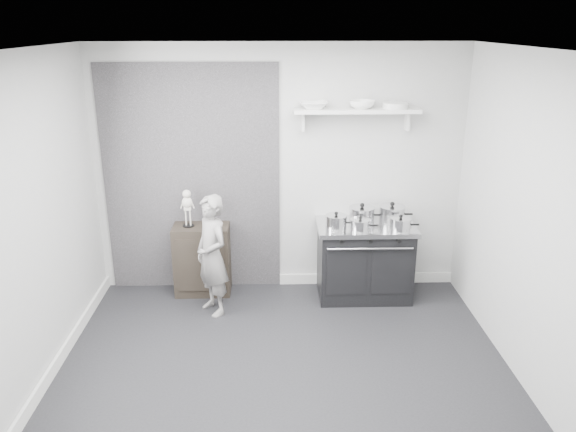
# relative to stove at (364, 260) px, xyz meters

# --- Properties ---
(ground) EXTENTS (4.00, 4.00, 0.00)m
(ground) POSITION_rel_stove_xyz_m (-0.92, -1.48, -0.42)
(ground) COLOR black
(ground) RESTS_ON ground
(room_shell) EXTENTS (4.02, 3.62, 2.71)m
(room_shell) POSITION_rel_stove_xyz_m (-1.01, -1.33, 1.22)
(room_shell) COLOR #ACACAA
(room_shell) RESTS_ON ground
(wall_shelf) EXTENTS (1.30, 0.26, 0.24)m
(wall_shelf) POSITION_rel_stove_xyz_m (-0.12, 0.20, 1.59)
(wall_shelf) COLOR silver
(wall_shelf) RESTS_ON room_shell
(stove) EXTENTS (1.04, 0.65, 0.84)m
(stove) POSITION_rel_stove_xyz_m (0.00, 0.00, 0.00)
(stove) COLOR black
(stove) RESTS_ON ground
(side_cabinet) EXTENTS (0.61, 0.35, 0.79)m
(side_cabinet) POSITION_rel_stove_xyz_m (-1.78, 0.13, -0.03)
(side_cabinet) COLOR black
(side_cabinet) RESTS_ON ground
(child) EXTENTS (0.52, 0.55, 1.27)m
(child) POSITION_rel_stove_xyz_m (-1.62, -0.32, 0.22)
(child) COLOR gray
(child) RESTS_ON ground
(pot_front_left) EXTENTS (0.31, 0.22, 0.19)m
(pot_front_left) POSITION_rel_stove_xyz_m (-0.34, -0.12, 0.49)
(pot_front_left) COLOR silver
(pot_front_left) RESTS_ON stove
(pot_back_left) EXTENTS (0.36, 0.28, 0.21)m
(pot_back_left) POSITION_rel_stove_xyz_m (-0.03, 0.10, 0.50)
(pot_back_left) COLOR silver
(pot_back_left) RESTS_ON stove
(pot_back_right) EXTENTS (0.37, 0.28, 0.22)m
(pot_back_right) POSITION_rel_stove_xyz_m (0.29, 0.10, 0.50)
(pot_back_right) COLOR silver
(pot_back_right) RESTS_ON stove
(pot_front_right) EXTENTS (0.31, 0.22, 0.17)m
(pot_front_right) POSITION_rel_stove_xyz_m (0.33, -0.18, 0.48)
(pot_front_right) COLOR silver
(pot_front_right) RESTS_ON stove
(pot_front_center) EXTENTS (0.29, 0.21, 0.16)m
(pot_front_center) POSITION_rel_stove_xyz_m (-0.09, -0.17, 0.48)
(pot_front_center) COLOR silver
(pot_front_center) RESTS_ON stove
(skeleton_full) EXTENTS (0.13, 0.09, 0.47)m
(skeleton_full) POSITION_rel_stove_xyz_m (-1.91, 0.13, 0.60)
(skeleton_full) COLOR beige
(skeleton_full) RESTS_ON side_cabinet
(skeleton_torso) EXTENTS (0.11, 0.07, 0.41)m
(skeleton_torso) POSITION_rel_stove_xyz_m (-1.63, 0.13, 0.57)
(skeleton_torso) COLOR beige
(skeleton_torso) RESTS_ON side_cabinet
(bowl_large) EXTENTS (0.30, 0.30, 0.07)m
(bowl_large) POSITION_rel_stove_xyz_m (-0.57, 0.19, 1.66)
(bowl_large) COLOR white
(bowl_large) RESTS_ON wall_shelf
(bowl_small) EXTENTS (0.26, 0.26, 0.08)m
(bowl_small) POSITION_rel_stove_xyz_m (-0.07, 0.19, 1.66)
(bowl_small) COLOR white
(bowl_small) RESTS_ON wall_shelf
(plate_stack) EXTENTS (0.27, 0.27, 0.06)m
(plate_stack) POSITION_rel_stove_xyz_m (0.28, 0.19, 1.65)
(plate_stack) COLOR silver
(plate_stack) RESTS_ON wall_shelf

